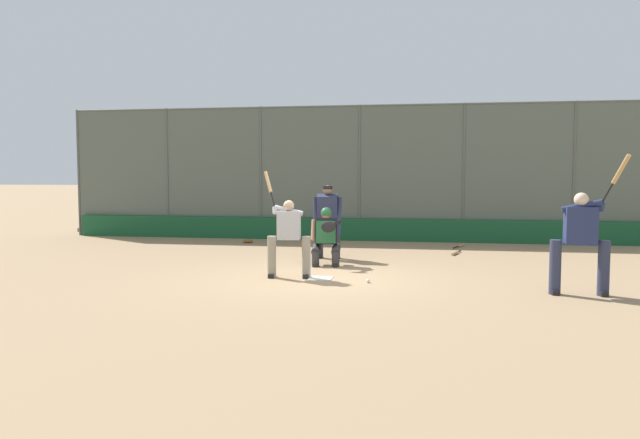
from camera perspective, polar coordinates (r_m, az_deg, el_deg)
name	(u,v)px	position (r m, az deg, el deg)	size (l,w,h in m)	color
ground_plane	(321,278)	(11.92, 0.06, -5.41)	(160.00, 160.00, 0.00)	#9E7F5B
home_plate_marker	(321,278)	(11.92, 0.06, -5.38)	(0.43, 0.43, 0.01)	white
backstop_fence	(359,170)	(18.49, 3.62, 4.54)	(18.12, 0.08, 3.99)	#515651
padding_wall	(359,229)	(18.47, 3.57, -0.92)	(17.68, 0.18, 0.66)	#19512D
bleachers_beyond	(270,213)	(21.97, -4.57, 0.59)	(12.63, 3.05, 1.80)	slate
batter_at_plate	(288,236)	(11.93, -2.91, -1.49)	(1.00, 0.58, 2.04)	gray
catcher_behind_plate	(326,235)	(13.49, 0.56, -1.47)	(0.68, 0.80, 1.26)	#333333
umpire_home	(328,219)	(14.57, 0.70, 0.02)	(0.70, 0.45, 1.71)	#333333
batter_on_deck	(581,239)	(11.06, 22.75, -1.68)	(1.09, 0.63, 2.30)	#2D334C
spare_bat_near_backstop	(455,253)	(15.71, 12.28, -3.02)	(0.28, 0.81, 0.07)	black
spare_bat_by_padding	(460,246)	(17.32, 12.70, -2.35)	(0.35, 0.88, 0.07)	black
fielding_glove_on_dirt	(248,241)	(17.95, -6.62, -1.98)	(0.29, 0.22, 0.10)	brown
baseball_loose	(368,281)	(11.48, 4.42, -5.61)	(0.07, 0.07, 0.07)	white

